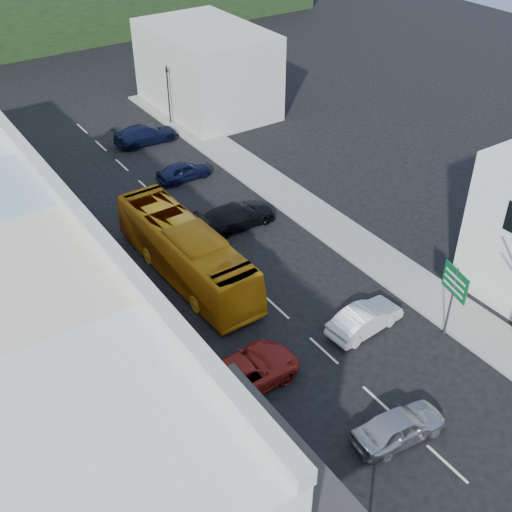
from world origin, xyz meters
The scene contains 15 objects.
ground centered at (0.00, 0.00, 0.00)m, with size 120.00×120.00×0.00m, color black.
sidewalk_left centered at (-7.50, 10.00, 0.07)m, with size 3.00×52.00×0.15m, color gray.
sidewalk_right centered at (7.50, 10.00, 0.07)m, with size 3.00×52.00×0.15m, color gray.
shopfront_row centered at (-12.49, 5.00, 4.00)m, with size 8.25×30.00×8.00m.
distant_block_right centered at (11.00, 30.00, 3.50)m, with size 8.00×12.00×7.00m, color #B7B2A8.
bus centered at (-2.56, 9.26, 1.55)m, with size 2.50×11.60×3.10m, color orange.
car_silver centered at (-0.75, -5.89, 0.70)m, with size 1.80×4.40×1.40m, color #ABABB0.
car_white centered at (2.68, 0.08, 0.70)m, with size 1.80×4.40×1.40m, color silver.
car_red centered at (-4.50, 0.28, 0.70)m, with size 1.90×4.60×1.40m, color maroon.
car_black_near centered at (2.61, 12.09, 0.70)m, with size 1.84×4.50×1.40m, color black.
car_navy_mid centered at (2.83, 19.47, 0.70)m, with size 1.80×4.40×1.40m, color black.
car_navy_far centered at (3.26, 26.53, 0.70)m, with size 1.84×4.50×1.40m, color black.
pedestrian_left centered at (-7.68, 3.05, 1.00)m, with size 0.60×0.40×1.70m, color black.
direction_sign centered at (5.80, -2.47, 2.08)m, with size 0.65×1.87×4.16m, color #075828, non-canonical shape.
traffic_signal centered at (6.60, 28.76, 2.47)m, with size 0.74×1.08×4.94m, color black, non-canonical shape.
Camera 1 is at (-15.67, -17.35, 21.97)m, focal length 45.00 mm.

